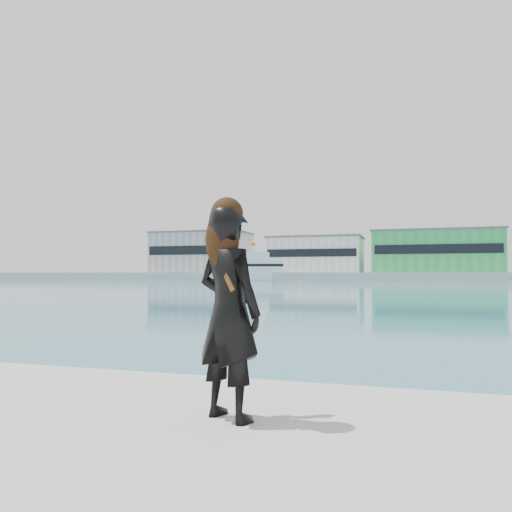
# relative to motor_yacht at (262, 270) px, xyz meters

# --- Properties ---
(ground) EXTENTS (500.00, 500.00, 0.00)m
(ground) POSITION_rel_motor_yacht_xyz_m (32.27, -111.77, -2.52)
(ground) COLOR #1B6C7C
(ground) RESTS_ON ground
(far_quay) EXTENTS (320.00, 40.00, 2.00)m
(far_quay) POSITION_rel_motor_yacht_xyz_m (32.27, 18.23, -1.52)
(far_quay) COLOR #9E9E99
(far_quay) RESTS_ON ground
(warehouse_grey_left) EXTENTS (26.52, 16.36, 11.50)m
(warehouse_grey_left) POSITION_rel_motor_yacht_xyz_m (-22.73, 16.21, 5.24)
(warehouse_grey_left) COLOR gray
(warehouse_grey_left) RESTS_ON far_quay
(warehouse_white) EXTENTS (24.48, 15.35, 9.50)m
(warehouse_white) POSITION_rel_motor_yacht_xyz_m (10.27, 16.21, 4.24)
(warehouse_white) COLOR silver
(warehouse_white) RESTS_ON far_quay
(warehouse_green) EXTENTS (30.60, 16.36, 10.50)m
(warehouse_green) POSITION_rel_motor_yacht_xyz_m (40.27, 16.21, 4.74)
(warehouse_green) COLOR green
(warehouse_green) RESTS_ON far_quay
(flagpole_left) EXTENTS (1.28, 0.16, 8.00)m
(flagpole_left) POSITION_rel_motor_yacht_xyz_m (-5.63, 9.23, 4.02)
(flagpole_left) COLOR silver
(flagpole_left) RESTS_ON far_quay
(flagpole_right) EXTENTS (1.28, 0.16, 8.00)m
(flagpole_right) POSITION_rel_motor_yacht_xyz_m (54.37, 9.23, 4.02)
(flagpole_right) COLOR silver
(flagpole_right) RESTS_ON far_quay
(motor_yacht) EXTENTS (19.87, 11.47, 8.96)m
(motor_yacht) POSITION_rel_motor_yacht_xyz_m (0.00, 0.00, 0.00)
(motor_yacht) COLOR white
(motor_yacht) RESTS_ON ground
(buoy_far) EXTENTS (0.50, 0.50, 0.50)m
(buoy_far) POSITION_rel_motor_yacht_xyz_m (14.87, -25.70, -2.52)
(buoy_far) COLOR yellow
(buoy_far) RESTS_ON ground
(woman) EXTENTS (0.68, 0.58, 1.68)m
(woman) POSITION_rel_motor_yacht_xyz_m (32.50, -112.18, -0.87)
(woman) COLOR black
(woman) RESTS_ON near_quay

